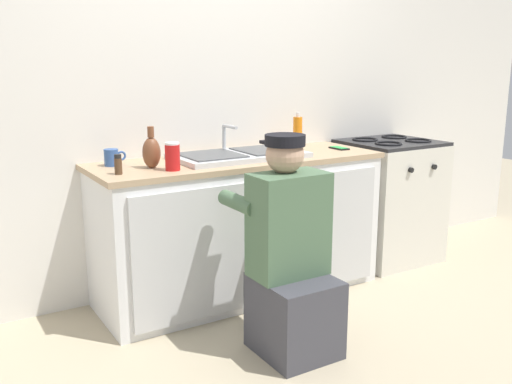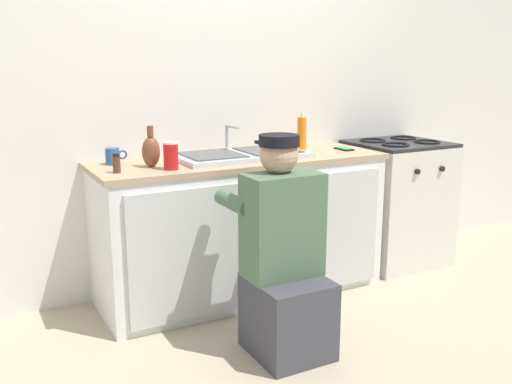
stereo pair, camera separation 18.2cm
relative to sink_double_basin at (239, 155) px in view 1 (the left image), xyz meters
name	(u,v)px [view 1 (the left image)]	position (x,y,z in m)	size (l,w,h in m)	color
ground_plane	(265,308)	(0.00, -0.30, -0.89)	(12.00, 12.00, 0.00)	tan
back_wall	(212,93)	(0.00, 0.35, 0.36)	(6.00, 0.10, 2.50)	silver
counter_cabinet	(240,229)	(0.00, -0.01, -0.47)	(1.77, 0.62, 0.84)	white
countertop	(239,160)	(0.00, 0.00, -0.04)	(1.81, 0.62, 0.03)	tan
sink_double_basin	(239,155)	(0.00, 0.00, 0.00)	(0.80, 0.44, 0.19)	silver
stove_range	(388,200)	(1.27, 0.00, -0.45)	(0.64, 0.62, 0.90)	silver
plumber_person	(290,264)	(-0.15, -0.78, -0.43)	(0.42, 0.61, 1.10)	#3F3F47
soap_bottle_orange	(298,133)	(0.48, 0.06, 0.09)	(0.06, 0.06, 0.25)	orange
spice_bottle_pepper	(118,165)	(-0.79, -0.12, 0.03)	(0.04, 0.04, 0.10)	#513823
cell_phone	(339,148)	(0.75, -0.04, -0.01)	(0.07, 0.14, 0.01)	black
vase_decorative	(151,152)	(-0.58, -0.05, 0.07)	(0.10, 0.10, 0.23)	brown
coffee_mug	(112,157)	(-0.74, 0.13, 0.03)	(0.13, 0.08, 0.09)	#335699
soda_cup_red	(172,157)	(-0.51, -0.17, 0.06)	(0.08, 0.08, 0.15)	red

